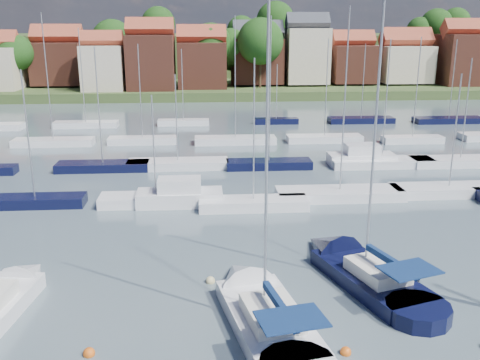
{
  "coord_description": "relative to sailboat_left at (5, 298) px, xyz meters",
  "views": [
    {
      "loc": [
        -3.42,
        -22.03,
        14.13
      ],
      "look_at": [
        -0.79,
        14.0,
        3.76
      ],
      "focal_mm": 40.0,
      "sensor_mm": 36.0,
      "label": 1
    }
  ],
  "objects": [
    {
      "name": "buoy_d",
      "position": [
        16.78,
        -5.72,
        -0.36
      ],
      "size": [
        0.5,
        0.5,
        0.5
      ],
      "primitive_type": "sphere",
      "color": "#D85914",
      "rests_on": "ground"
    },
    {
      "name": "sailboat_left",
      "position": [
        0.0,
        0.0,
        0.0
      ],
      "size": [
        3.88,
        10.09,
        13.45
      ],
      "rotation": [
        0.0,
        0.0,
        1.44
      ],
      "color": "silver",
      "rests_on": "ground"
    },
    {
      "name": "marina_field",
      "position": [
        15.85,
        30.98,
        0.07
      ],
      "size": [
        79.62,
        41.41,
        15.93
      ],
      "color": "silver",
      "rests_on": "ground"
    },
    {
      "name": "buoy_c",
      "position": [
        5.3,
        -4.98,
        -0.36
      ],
      "size": [
        0.54,
        0.54,
        0.54
      ],
      "primitive_type": "sphere",
      "color": "#D85914",
      "rests_on": "ground"
    },
    {
      "name": "far_shore_town",
      "position": [
        16.17,
        128.5,
        4.24
      ],
      "size": [
        212.46,
        90.0,
        22.27
      ],
      "color": "#41542A",
      "rests_on": "ground"
    },
    {
      "name": "buoy_e",
      "position": [
        18.71,
        2.7,
        -0.36
      ],
      "size": [
        0.48,
        0.48,
        0.48
      ],
      "primitive_type": "sphere",
      "color": "#D85914",
      "rests_on": "ground"
    },
    {
      "name": "buoy_g",
      "position": [
        10.85,
        1.7,
        -0.36
      ],
      "size": [
        0.54,
        0.54,
        0.54
      ],
      "primitive_type": "sphere",
      "color": "beige",
      "rests_on": "ground"
    },
    {
      "name": "ground",
      "position": [
        13.94,
        35.83,
        -0.36
      ],
      "size": [
        260.0,
        260.0,
        0.0
      ],
      "primitive_type": "plane",
      "color": "#475661",
      "rests_on": "ground"
    },
    {
      "name": "sailboat_centre",
      "position": [
        13.22,
        -1.8,
        -0.01
      ],
      "size": [
        5.68,
        13.06,
        17.14
      ],
      "rotation": [
        0.0,
        0.0,
        1.76
      ],
      "color": "silver",
      "rests_on": "ground"
    },
    {
      "name": "sailboat_navy",
      "position": [
        19.4,
        2.22,
        -0.01
      ],
      "size": [
        6.99,
        12.9,
        17.26
      ],
      "rotation": [
        0.0,
        0.0,
        1.88
      ],
      "color": "black",
      "rests_on": "ground"
    }
  ]
}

